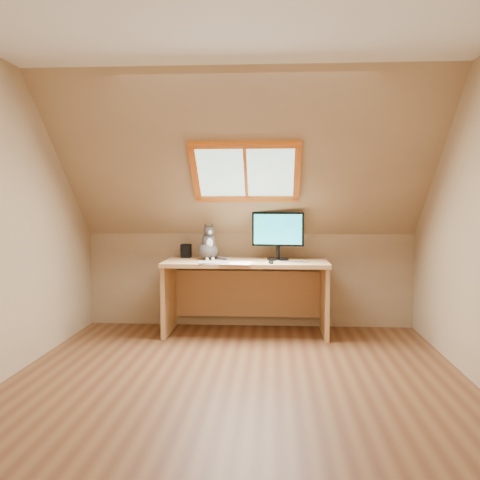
{
  "coord_description": "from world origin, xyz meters",
  "views": [
    {
      "loc": [
        0.27,
        -3.99,
        1.34
      ],
      "look_at": [
        -0.05,
        1.0,
        0.99
      ],
      "focal_mm": 40.0,
      "sensor_mm": 36.0,
      "label": 1
    }
  ],
  "objects": [
    {
      "name": "monitor",
      "position": [
        0.31,
        1.46,
        1.03
      ],
      "size": [
        0.53,
        0.22,
        0.49
      ],
      "color": "black",
      "rests_on": "desk"
    },
    {
      "name": "papers",
      "position": [
        -0.12,
        1.12,
        0.75
      ],
      "size": [
        0.35,
        0.3,
        0.01
      ],
      "color": "white",
      "rests_on": "desk"
    },
    {
      "name": "cables",
      "position": [
        0.4,
        1.26,
        0.75
      ],
      "size": [
        0.51,
        0.26,
        0.01
      ],
      "color": "silver",
      "rests_on": "desk"
    },
    {
      "name": "desk_speaker",
      "position": [
        -0.67,
        1.63,
        0.82
      ],
      "size": [
        0.11,
        0.11,
        0.14
      ],
      "primitive_type": "cube",
      "rotation": [
        0.0,
        0.0,
        -0.07
      ],
      "color": "black",
      "rests_on": "desk"
    },
    {
      "name": "room_shell",
      "position": [
        0.0,
        -0.09,
        1.43
      ],
      "size": [
        3.52,
        3.52,
        2.41
      ],
      "color": "tan",
      "rests_on": "ground"
    },
    {
      "name": "mouse",
      "position": [
        0.24,
        1.13,
        0.76
      ],
      "size": [
        0.08,
        0.1,
        0.03
      ],
      "primitive_type": "ellipsoid",
      "rotation": [
        0.0,
        0.0,
        0.31
      ],
      "color": "black",
      "rests_on": "desk"
    },
    {
      "name": "graphics_tablet",
      "position": [
        -0.32,
        1.14,
        0.76
      ],
      "size": [
        0.33,
        0.26,
        0.01
      ],
      "primitive_type": "cube",
      "rotation": [
        0.0,
        0.0,
        0.17
      ],
      "color": "#B2B2B7",
      "rests_on": "desk"
    },
    {
      "name": "ground",
      "position": [
        0.0,
        0.0,
        0.0
      ],
      "size": [
        3.5,
        3.5,
        0.0
      ],
      "primitive_type": "plane",
      "color": "brown",
      "rests_on": "ground"
    },
    {
      "name": "desk",
      "position": [
        -0.01,
        1.45,
        0.52
      ],
      "size": [
        1.65,
        0.72,
        0.75
      ],
      "color": "tan",
      "rests_on": "ground"
    },
    {
      "name": "cat",
      "position": [
        -0.41,
        1.45,
        0.89
      ],
      "size": [
        0.27,
        0.3,
        0.38
      ],
      "color": "#494240",
      "rests_on": "desk"
    }
  ]
}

